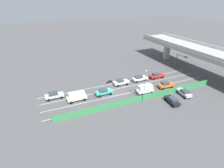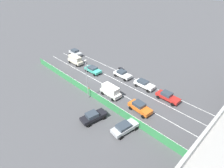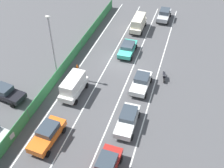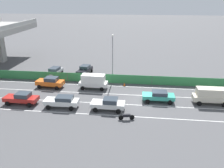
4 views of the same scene
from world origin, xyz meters
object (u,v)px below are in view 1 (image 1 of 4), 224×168
car_sedan_red (157,75)px  car_sedan_white (139,78)px  car_van_cream (77,96)px  car_taxi_teal (104,92)px  car_hatchback_white (121,82)px  traffic_light (180,59)px  car_van_white (145,89)px  traffic_cone (132,99)px  motorcycle (109,82)px  street_lamp (145,84)px  parked_sedan_dark (172,100)px  car_sedan_silver (54,95)px  parked_wagon_silver (184,92)px  car_taxi_orange (166,85)px

car_sedan_red → car_sedan_white: (-0.37, -5.86, 0.01)m
car_van_cream → car_taxi_teal: bearing=91.1°
car_hatchback_white → car_taxi_teal: car_hatchback_white is taller
car_sedan_red → traffic_light: 11.30m
car_taxi_teal → traffic_light: bearing=100.0°
car_van_white → traffic_cone: size_ratio=7.58×
car_hatchback_white → traffic_light: (-1.78, 22.71, 3.09)m
car_van_white → motorcycle: size_ratio=2.34×
car_van_cream → street_lamp: bearing=63.7°
car_taxi_teal → car_van_cream: bearing=-88.9°
car_sedan_white → parked_sedan_dark: (14.10, 0.21, 0.00)m
motorcycle → car_van_white: bearing=31.8°
parked_sedan_dark → street_lamp: 7.73m
car_hatchback_white → street_lamp: 11.38m
car_sedan_red → motorcycle: size_ratio=2.42×
car_van_cream → car_sedan_red: size_ratio=1.01×
car_sedan_silver → car_taxi_teal: size_ratio=1.01×
parked_sedan_dark → parked_wagon_silver: size_ratio=1.00×
car_sedan_silver → parked_sedan_dark: car_sedan_silver is taller
parked_wagon_silver → traffic_cone: (-3.46, -13.18, -0.61)m
traffic_light → traffic_cone: (10.62, -24.16, -3.70)m
car_taxi_orange → car_sedan_silver: (-6.60, -28.84, -0.00)m
car_taxi_teal → car_hatchback_white: bearing=117.2°
car_taxi_orange → motorcycle: 15.78m
car_van_cream → car_sedan_silver: size_ratio=1.05×
car_hatchback_white → car_sedan_white: (0.01, 6.20, 0.00)m
car_sedan_silver → motorcycle: size_ratio=2.33×
street_lamp → car_van_cream: bearing=-116.3°
car_taxi_teal → traffic_light: 29.96m
street_lamp → traffic_light: bearing=119.5°
car_taxi_orange → motorcycle: bearing=-125.4°
street_lamp → traffic_cone: size_ratio=13.60×
parked_wagon_silver → street_lamp: bearing=-98.6°
car_van_cream → car_taxi_teal: (-0.14, 7.02, -0.41)m
car_taxi_orange → car_sedan_silver: 29.59m
street_lamp → car_taxi_orange: bearing=111.8°
car_van_white → car_sedan_white: (-7.14, 2.81, -0.40)m
car_sedan_red → traffic_cone: 15.95m
car_taxi_orange → car_sedan_red: bearing=165.2°
car_van_cream → traffic_cone: car_van_cream is taller
car_sedan_white → motorcycle: 9.02m
traffic_light → traffic_cone: 26.65m
car_hatchback_white → car_van_cream: 14.11m
car_sedan_red → car_sedan_white: size_ratio=1.03×
car_van_white → parked_sedan_dark: size_ratio=0.99×
parked_wagon_silver → traffic_light: traffic_light is taller
car_taxi_teal → street_lamp: bearing=45.5°
car_sedan_silver → traffic_cone: car_sedan_silver is taller
car_hatchback_white → car_sedan_white: 6.20m
car_van_white → car_hatchback_white: bearing=-154.6°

